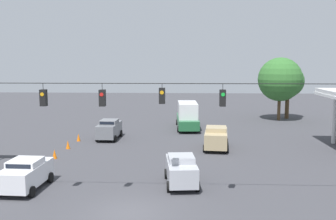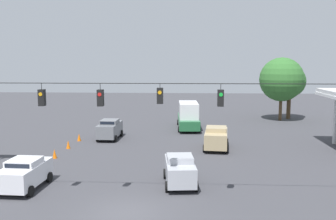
{
  "view_description": "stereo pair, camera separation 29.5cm",
  "coord_description": "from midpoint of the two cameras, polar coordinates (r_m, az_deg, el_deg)",
  "views": [
    {
      "loc": [
        -2.79,
        18.01,
        7.67
      ],
      "look_at": [
        -1.4,
        -13.42,
        3.48
      ],
      "focal_mm": 40.0,
      "sensor_mm": 36.0,
      "label": 1
    },
    {
      "loc": [
        -3.08,
        17.99,
        7.67
      ],
      "look_at": [
        -1.4,
        -13.42,
        3.48
      ],
      "focal_mm": 40.0,
      "sensor_mm": 36.0,
      "label": 2
    }
  ],
  "objects": [
    {
      "name": "traffic_cone_fourth",
      "position": [
        33.93,
        -14.72,
        -5.1
      ],
      "size": [
        0.36,
        0.36,
        0.73
      ],
      "primitive_type": "cone",
      "color": "orange",
      "rests_on": "ground_plane"
    },
    {
      "name": "sedan_grey_withflow_far",
      "position": [
        37.12,
        -8.65,
        -2.87
      ],
      "size": [
        2.08,
        4.14,
        1.91
      ],
      "color": "slate",
      "rests_on": "ground_plane"
    },
    {
      "name": "sedan_tan_oncoming_far",
      "position": [
        32.9,
        7.61,
        -4.16
      ],
      "size": [
        2.44,
        4.52,
        1.94
      ],
      "color": "tan",
      "rests_on": "ground_plane"
    },
    {
      "name": "tree_horizon_right",
      "position": [
        51.64,
        18.2,
        4.13
      ],
      "size": [
        4.15,
        4.15,
        7.02
      ],
      "color": "#4C3823",
      "rests_on": "ground_plane"
    },
    {
      "name": "box_truck_green_oncoming_deep",
      "position": [
        42.16,
        3.32,
        -0.88
      ],
      "size": [
        2.68,
        7.24,
        3.01
      ],
      "color": "#236038",
      "rests_on": "ground_plane"
    },
    {
      "name": "sedan_silver_crossing_near",
      "position": [
        23.43,
        2.18,
        -9.06
      ],
      "size": [
        2.24,
        4.05,
        1.85
      ],
      "color": "#A8AAB2",
      "rests_on": "ground_plane"
    },
    {
      "name": "ground_plane",
      "position": [
        19.79,
        -5.92,
        -15.27
      ],
      "size": [
        140.0,
        140.0,
        0.0
      ],
      "primitive_type": "plane",
      "color": "#3D3D42"
    },
    {
      "name": "traffic_cone_fifth",
      "position": [
        36.85,
        -13.17,
        -4.05
      ],
      "size": [
        0.36,
        0.36,
        0.73
      ],
      "primitive_type": "cone",
      "color": "orange",
      "rests_on": "ground_plane"
    },
    {
      "name": "traffic_cone_second",
      "position": [
        28.15,
        -18.86,
        -7.87
      ],
      "size": [
        0.36,
        0.36,
        0.73
      ],
      "primitive_type": "cone",
      "color": "orange",
      "rests_on": "ground_plane"
    },
    {
      "name": "overhead_signal_span",
      "position": [
        20.16,
        -5.38,
        -1.2
      ],
      "size": [
        23.51,
        0.38,
        7.45
      ],
      "color": "#4C473D",
      "rests_on": "ground_plane"
    },
    {
      "name": "traffic_cone_third",
      "position": [
        30.91,
        -16.64,
        -6.41
      ],
      "size": [
        0.36,
        0.36,
        0.73
      ],
      "primitive_type": "cone",
      "color": "orange",
      "rests_on": "ground_plane"
    },
    {
      "name": "sedan_white_parked_shoulder",
      "position": [
        24.26,
        -20.64,
        -8.99
      ],
      "size": [
        2.22,
        4.1,
        1.82
      ],
      "color": "silver",
      "rests_on": "ground_plane"
    },
    {
      "name": "traffic_cone_nearest",
      "position": [
        25.2,
        -21.29,
        -9.8
      ],
      "size": [
        0.36,
        0.36,
        0.73
      ],
      "primitive_type": "cone",
      "color": "orange",
      "rests_on": "ground_plane"
    },
    {
      "name": "tree_horizon_left",
      "position": [
        49.8,
        17.08,
        4.46
      ],
      "size": [
        5.57,
        5.57,
        8.05
      ],
      "color": "#4C3823",
      "rests_on": "ground_plane"
    }
  ]
}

